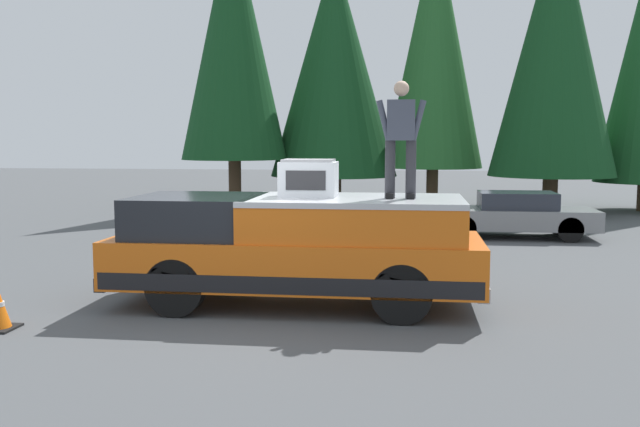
% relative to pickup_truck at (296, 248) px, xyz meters
% --- Properties ---
extents(ground_plane, '(90.00, 90.00, 0.00)m').
position_rel_pickup_truck_xyz_m(ground_plane, '(-0.50, 0.56, -0.87)').
color(ground_plane, '#4C4F51').
extents(pickup_truck, '(2.01, 5.54, 1.65)m').
position_rel_pickup_truck_xyz_m(pickup_truck, '(0.00, 0.00, 0.00)').
color(pickup_truck, orange).
rests_on(pickup_truck, ground).
extents(compressor_unit, '(0.65, 0.84, 0.56)m').
position_rel_pickup_truck_xyz_m(compressor_unit, '(0.11, -0.17, 1.05)').
color(compressor_unit, silver).
rests_on(compressor_unit, pickup_truck).
extents(person_on_truck_bed, '(0.29, 0.72, 1.69)m').
position_rel_pickup_truck_xyz_m(person_on_truck_bed, '(-0.07, -1.54, 1.68)').
color(person_on_truck_bed, '#333338').
rests_on(person_on_truck_bed, pickup_truck).
extents(parked_car_grey, '(1.64, 4.10, 1.16)m').
position_rel_pickup_truck_xyz_m(parked_car_grey, '(7.87, -4.32, -0.29)').
color(parked_car_grey, gray).
rests_on(parked_car_grey, ground).
extents(conifer_left, '(4.14, 4.14, 9.75)m').
position_rel_pickup_truck_xyz_m(conifer_left, '(13.81, -6.35, 4.62)').
color(conifer_left, '#4C3826').
rests_on(conifer_left, ground).
extents(conifer_center_left, '(3.46, 3.46, 9.98)m').
position_rel_pickup_truck_xyz_m(conifer_center_left, '(14.86, -2.48, 4.84)').
color(conifer_center_left, '#4C3826').
rests_on(conifer_center_left, ground).
extents(conifer_center_right, '(4.61, 4.61, 9.12)m').
position_rel_pickup_truck_xyz_m(conifer_center_right, '(15.28, 1.08, 4.25)').
color(conifer_center_right, '#4C3826').
rests_on(conifer_center_right, ground).
extents(conifer_right, '(3.68, 3.68, 10.25)m').
position_rel_pickup_truck_xyz_m(conifer_right, '(13.75, 4.43, 5.13)').
color(conifer_right, '#4C3826').
rests_on(conifer_right, ground).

